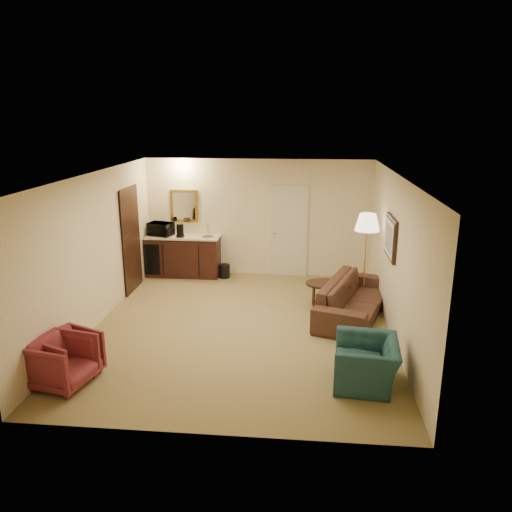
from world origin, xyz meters
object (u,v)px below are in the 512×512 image
Objects in this scene: rose_chair_far at (62,360)px; floor_lamp at (365,259)px; wetbar_cabinet at (184,256)px; sofa at (354,292)px; coffee_maker at (180,231)px; waste_bin at (224,271)px; rose_chair_near at (69,354)px; microwave at (161,228)px; coffee_table at (329,296)px; teal_armchair at (367,355)px.

floor_lamp reaches higher than rose_chair_far.
wetbar_cabinet is at bearing 6.23° from rose_chair_far.
sofa is 4.15m from coffee_maker.
wetbar_cabinet is at bearing 175.71° from waste_bin.
floor_lamp is (4.35, 3.30, 0.52)m from rose_chair_near.
waste_bin is at bearing 156.80° from floor_lamp.
microwave reaches higher than wetbar_cabinet.
coffee_maker reaches higher than sofa.
wetbar_cabinet is 4.86m from rose_chair_far.
teal_armchair is at bearing -82.12° from coffee_table.
wetbar_cabinet is 1.83× the size of coffee_table.
waste_bin is at bearing 143.70° from coffee_table.
rose_chair_far is at bearing -78.73° from teal_armchair.
waste_bin is 0.58× the size of microwave.
rose_chair_far is (-0.50, -4.84, -0.09)m from wetbar_cabinet.
microwave is at bearing 12.13° from rose_chair_far.
wetbar_cabinet is at bearing 161.08° from floor_lamp.
wetbar_cabinet reaches higher than coffee_table.
floor_lamp is at bearing -0.77° from sofa.
coffee_maker reaches higher than wetbar_cabinet.
rose_chair_near is 2.36× the size of waste_bin.
coffee_maker is at bearing 153.30° from coffee_table.
coffee_maker is at bearing 2.65° from microwave.
sofa reaches higher than teal_armchair.
rose_chair_near is (-4.05, -0.22, -0.06)m from teal_armchair.
floor_lamp reaches higher than wetbar_cabinet.
rose_chair_near is 2.47× the size of coffee_maker.
floor_lamp reaches higher than coffee_table.
wetbar_cabinet is 4.13m from sofa.
microwave reaches higher than waste_bin.
coffee_table is 0.51× the size of floor_lamp.
coffee_table is at bearing -28.41° from wetbar_cabinet.
rose_chair_far is at bearing -106.74° from waste_bin.
teal_armchair is 3.15× the size of waste_bin.
rose_chair_far is 4.98m from waste_bin.
sofa is 2.38m from teal_armchair.
rose_chair_near is at bearing -96.17° from wetbar_cabinet.
floor_lamp is (0.30, 3.08, 0.47)m from teal_armchair.
coffee_maker is (0.47, 4.73, 0.69)m from rose_chair_far.
rose_chair_far reaches higher than coffee_table.
rose_chair_far is at bearing -141.05° from floor_lamp.
coffee_table is 1.00m from floor_lamp.
microwave is at bearing 154.88° from coffee_table.
floor_lamp is at bearing -18.92° from wetbar_cabinet.
coffee_maker is (-3.63, 1.92, 0.61)m from sofa.
sofa is 2.57× the size of coffee_table.
teal_armchair is at bearing -162.46° from sofa.
wetbar_cabinet is 5.65m from teal_armchair.
coffee_maker is at bearing -135.05° from teal_armchair.
rose_chair_near is at bearing -105.19° from coffee_maker.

